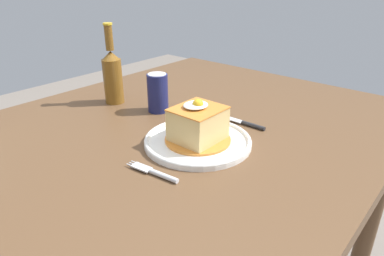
{
  "coord_description": "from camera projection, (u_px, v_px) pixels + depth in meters",
  "views": [
    {
      "loc": [
        -0.68,
        -0.63,
        1.17
      ],
      "look_at": [
        -0.06,
        -0.09,
        0.79
      ],
      "focal_mm": 32.29,
      "sensor_mm": 36.0,
      "label": 1
    }
  ],
  "objects": [
    {
      "name": "main_plate",
      "position": [
        198.0,
        141.0,
        0.91
      ],
      "size": [
        0.28,
        0.28,
        0.02
      ],
      "color": "white",
      "rests_on": "dining_table"
    },
    {
      "name": "sandwich_meal",
      "position": [
        198.0,
        125.0,
        0.89
      ],
      "size": [
        0.17,
        0.17,
        0.12
      ],
      "color": "orange",
      "rests_on": "main_plate"
    },
    {
      "name": "knife",
      "position": [
        246.0,
        123.0,
        1.02
      ],
      "size": [
        0.02,
        0.17,
        0.01
      ],
      "color": "#262628",
      "rests_on": "dining_table"
    },
    {
      "name": "beer_bottle_amber",
      "position": [
        113.0,
        74.0,
        1.16
      ],
      "size": [
        0.06,
        0.06,
        0.27
      ],
      "color": "brown",
      "rests_on": "dining_table"
    },
    {
      "name": "dining_table",
      "position": [
        181.0,
        153.0,
        1.05
      ],
      "size": [
        1.35,
        1.07,
        0.75
      ],
      "color": "brown",
      "rests_on": "ground_plane"
    },
    {
      "name": "soda_can",
      "position": [
        158.0,
        93.0,
        1.1
      ],
      "size": [
        0.07,
        0.07,
        0.12
      ],
      "color": "#191E51",
      "rests_on": "dining_table"
    },
    {
      "name": "fork",
      "position": [
        156.0,
        173.0,
        0.77
      ],
      "size": [
        0.03,
        0.14,
        0.01
      ],
      "color": "silver",
      "rests_on": "dining_table"
    }
  ]
}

